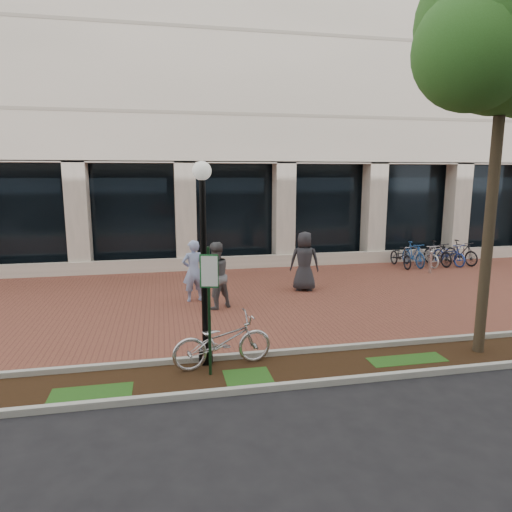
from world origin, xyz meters
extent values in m
plane|color=black|center=(0.00, 0.00, 0.00)|extent=(120.00, 120.00, 0.00)
cube|color=brown|center=(0.00, 0.00, 0.01)|extent=(40.00, 9.00, 0.01)
cube|color=black|center=(0.00, -5.25, 0.01)|extent=(40.00, 1.50, 0.01)
cube|color=#A4A59B|center=(0.00, -4.50, 0.06)|extent=(40.00, 0.12, 0.12)
cube|color=#A4A59B|center=(0.00, -6.00, 0.06)|extent=(40.00, 0.12, 0.12)
cube|color=beige|center=(0.00, 10.50, 10.10)|extent=(40.00, 12.00, 11.80)
cube|color=black|center=(0.00, 5.60, 2.10)|extent=(40.00, 0.15, 4.20)
cube|color=beige|center=(0.00, 4.50, 0.25)|extent=(40.00, 0.25, 0.50)
cube|color=beige|center=(0.00, 4.90, 2.10)|extent=(0.80, 0.80, 4.20)
cube|color=#13361B|center=(-2.12, -5.15, 1.23)|extent=(0.05, 0.05, 2.46)
cube|color=#18622B|center=(-2.12, -5.18, 2.02)|extent=(0.34, 0.02, 0.62)
cube|color=white|center=(-2.12, -5.19, 2.02)|extent=(0.30, 0.01, 0.56)
cylinder|color=black|center=(-2.15, -4.60, 0.15)|extent=(0.28, 0.28, 0.30)
cylinder|color=black|center=(-2.15, -4.60, 1.83)|extent=(0.12, 0.12, 3.66)
sphere|color=silver|center=(-2.15, -4.60, 3.80)|extent=(0.36, 0.36, 0.36)
cylinder|color=#463928|center=(3.62, -5.15, 2.43)|extent=(0.22, 0.22, 4.86)
sphere|color=#28581B|center=(3.62, -5.15, 6.57)|extent=(3.41, 3.41, 3.41)
sphere|color=#28581B|center=(2.77, -5.41, 5.97)|extent=(2.22, 2.22, 2.22)
imported|color=silver|center=(-1.84, -4.79, 0.52)|extent=(2.08, 0.98, 1.05)
imported|color=#91A6D8|center=(-2.06, 0.04, 0.92)|extent=(0.75, 0.56, 1.85)
imported|color=#5C5D61|center=(-1.52, -0.83, 0.95)|extent=(1.14, 1.05, 1.89)
imported|color=#26262A|center=(1.55, 0.60, 0.97)|extent=(1.08, 0.85, 1.94)
cylinder|color=#B8B7BC|center=(7.05, 2.08, 0.39)|extent=(0.11, 0.11, 0.78)
sphere|color=#B8B7BC|center=(7.05, 2.08, 0.83)|extent=(0.12, 0.12, 0.12)
imported|color=black|center=(6.57, 3.43, 0.46)|extent=(0.67, 1.76, 0.91)
imported|color=#204F93|center=(7.12, 3.43, 0.51)|extent=(0.51, 1.70, 1.01)
imported|color=silver|center=(7.67, 3.43, 0.46)|extent=(0.73, 1.78, 0.91)
imported|color=black|center=(8.22, 3.43, 0.51)|extent=(0.68, 1.73, 1.01)
imported|color=#203A97|center=(8.77, 3.43, 0.46)|extent=(0.90, 1.82, 0.91)
imported|color=black|center=(9.32, 3.43, 0.51)|extent=(0.84, 1.75, 1.01)
cylinder|color=#B8B7BC|center=(7.94, 3.43, 0.40)|extent=(0.04, 0.04, 0.80)
camera|label=1|loc=(-2.91, -13.24, 3.75)|focal=32.00mm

